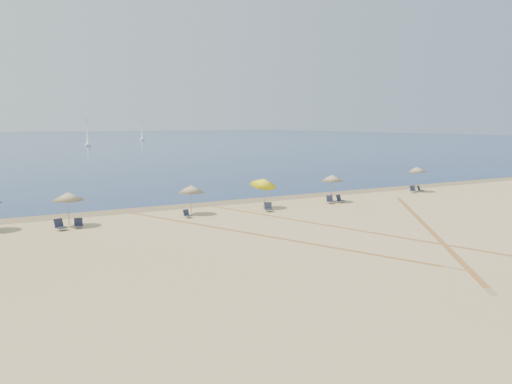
{
  "coord_description": "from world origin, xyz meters",
  "views": [
    {
      "loc": [
        -21.85,
        -17.15,
        6.86
      ],
      "look_at": [
        0.0,
        20.0,
        1.3
      ],
      "focal_mm": 37.84,
      "sensor_mm": 36.0,
      "label": 1
    }
  ],
  "objects_px": {
    "umbrella_1": "(68,196)",
    "umbrella_5": "(417,170)",
    "umbrella_4": "(332,178)",
    "chair_7": "(340,199)",
    "chair_3": "(79,224)",
    "chair_4": "(187,214)",
    "chair_8": "(413,190)",
    "chair_2": "(60,225)",
    "chair_5": "(268,208)",
    "sailboat_0": "(142,134)",
    "sailboat_2": "(87,138)",
    "chair_6": "(330,200)",
    "chair_9": "(420,189)",
    "umbrella_2": "(191,189)",
    "umbrella_3": "(263,182)"
  },
  "relations": [
    {
      "from": "umbrella_1",
      "to": "umbrella_5",
      "type": "height_order",
      "value": "umbrella_5"
    },
    {
      "from": "umbrella_4",
      "to": "chair_7",
      "type": "xyz_separation_m",
      "value": [
        0.45,
        -0.59,
        -1.82
      ]
    },
    {
      "from": "chair_3",
      "to": "chair_4",
      "type": "distance_m",
      "value": 7.67
    },
    {
      "from": "chair_8",
      "to": "chair_4",
      "type": "bearing_deg",
      "value": -168.0
    },
    {
      "from": "umbrella_1",
      "to": "chair_2",
      "type": "xyz_separation_m",
      "value": [
        -0.73,
        -0.85,
        -1.73
      ]
    },
    {
      "from": "chair_5",
      "to": "sailboat_0",
      "type": "relative_size",
      "value": 0.11
    },
    {
      "from": "chair_2",
      "to": "sailboat_2",
      "type": "xyz_separation_m",
      "value": [
        31.48,
        126.81,
        2.14
      ]
    },
    {
      "from": "chair_4",
      "to": "sailboat_2",
      "type": "bearing_deg",
      "value": 61.41
    },
    {
      "from": "chair_4",
      "to": "chair_6",
      "type": "distance_m",
      "value": 13.26
    },
    {
      "from": "chair_3",
      "to": "sailboat_0",
      "type": "relative_size",
      "value": 0.09
    },
    {
      "from": "chair_9",
      "to": "chair_4",
      "type": "bearing_deg",
      "value": 161.08
    },
    {
      "from": "umbrella_5",
      "to": "chair_6",
      "type": "bearing_deg",
      "value": -171.53
    },
    {
      "from": "umbrella_1",
      "to": "chair_3",
      "type": "xyz_separation_m",
      "value": [
        0.45,
        -0.7,
        -1.77
      ]
    },
    {
      "from": "umbrella_2",
      "to": "sailboat_0",
      "type": "distance_m",
      "value": 177.27
    },
    {
      "from": "umbrella_1",
      "to": "chair_7",
      "type": "bearing_deg",
      "value": -1.53
    },
    {
      "from": "sailboat_0",
      "to": "chair_6",
      "type": "bearing_deg",
      "value": -91.74
    },
    {
      "from": "umbrella_1",
      "to": "umbrella_3",
      "type": "xyz_separation_m",
      "value": [
        14.98,
        -0.08,
        0.12
      ]
    },
    {
      "from": "chair_4",
      "to": "chair_7",
      "type": "distance_m",
      "value": 14.25
    },
    {
      "from": "umbrella_4",
      "to": "chair_6",
      "type": "bearing_deg",
      "value": -136.77
    },
    {
      "from": "umbrella_2",
      "to": "umbrella_4",
      "type": "height_order",
      "value": "umbrella_4"
    },
    {
      "from": "chair_3",
      "to": "chair_9",
      "type": "height_order",
      "value": "chair_3"
    },
    {
      "from": "umbrella_3",
      "to": "umbrella_4",
      "type": "height_order",
      "value": "umbrella_3"
    },
    {
      "from": "umbrella_5",
      "to": "chair_7",
      "type": "distance_m",
      "value": 11.51
    },
    {
      "from": "chair_6",
      "to": "chair_8",
      "type": "height_order",
      "value": "chair_8"
    },
    {
      "from": "sailboat_2",
      "to": "umbrella_2",
      "type": "bearing_deg",
      "value": -92.19
    },
    {
      "from": "chair_8",
      "to": "umbrella_2",
      "type": "bearing_deg",
      "value": -170.16
    },
    {
      "from": "umbrella_3",
      "to": "sailboat_0",
      "type": "height_order",
      "value": "sailboat_0"
    },
    {
      "from": "umbrella_3",
      "to": "umbrella_5",
      "type": "distance_m",
      "value": 18.65
    },
    {
      "from": "umbrella_5",
      "to": "chair_3",
      "type": "distance_m",
      "value": 33.24
    },
    {
      "from": "chair_3",
      "to": "chair_8",
      "type": "distance_m",
      "value": 32.53
    },
    {
      "from": "umbrella_5",
      "to": "chair_7",
      "type": "xyz_separation_m",
      "value": [
        -11.19,
        -1.89,
        -1.92
      ]
    },
    {
      "from": "chair_8",
      "to": "chair_9",
      "type": "bearing_deg",
      "value": 18.02
    },
    {
      "from": "sailboat_0",
      "to": "sailboat_2",
      "type": "bearing_deg",
      "value": -114.0
    },
    {
      "from": "umbrella_3",
      "to": "chair_5",
      "type": "xyz_separation_m",
      "value": [
        -0.32,
        -1.29,
        -1.86
      ]
    },
    {
      "from": "sailboat_2",
      "to": "chair_3",
      "type": "bearing_deg",
      "value": -95.77
    },
    {
      "from": "chair_4",
      "to": "chair_6",
      "type": "height_order",
      "value": "chair_6"
    },
    {
      "from": "chair_2",
      "to": "chair_7",
      "type": "distance_m",
      "value": 23.11
    },
    {
      "from": "sailboat_2",
      "to": "chair_8",
      "type": "bearing_deg",
      "value": -81.31
    },
    {
      "from": "umbrella_2",
      "to": "chair_6",
      "type": "xyz_separation_m",
      "value": [
        12.52,
        -0.77,
        -1.66
      ]
    },
    {
      "from": "umbrella_1",
      "to": "chair_4",
      "type": "bearing_deg",
      "value": -5.0
    },
    {
      "from": "sailboat_0",
      "to": "chair_3",
      "type": "bearing_deg",
      "value": -98.19
    },
    {
      "from": "umbrella_1",
      "to": "sailboat_2",
      "type": "distance_m",
      "value": 129.66
    },
    {
      "from": "chair_8",
      "to": "sailboat_2",
      "type": "relative_size",
      "value": 0.09
    },
    {
      "from": "chair_2",
      "to": "chair_5",
      "type": "relative_size",
      "value": 1.07
    },
    {
      "from": "umbrella_3",
      "to": "chair_6",
      "type": "height_order",
      "value": "umbrella_3"
    },
    {
      "from": "chair_4",
      "to": "chair_7",
      "type": "height_order",
      "value": "chair_7"
    },
    {
      "from": "chair_8",
      "to": "sailboat_0",
      "type": "relative_size",
      "value": 0.1
    },
    {
      "from": "umbrella_4",
      "to": "umbrella_5",
      "type": "relative_size",
      "value": 0.95
    },
    {
      "from": "chair_7",
      "to": "chair_3",
      "type": "bearing_deg",
      "value": 162.99
    },
    {
      "from": "umbrella_4",
      "to": "chair_7",
      "type": "height_order",
      "value": "umbrella_4"
    }
  ]
}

